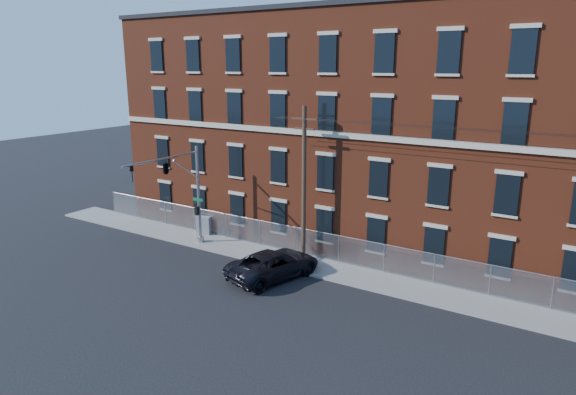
# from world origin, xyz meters

# --- Properties ---
(ground) EXTENTS (140.00, 140.00, 0.00)m
(ground) POSITION_xyz_m (0.00, 0.00, 0.00)
(ground) COLOR black
(ground) RESTS_ON ground
(sidewalk) EXTENTS (65.00, 3.00, 0.12)m
(sidewalk) POSITION_xyz_m (12.00, 5.00, 0.06)
(sidewalk) COLOR gray
(sidewalk) RESTS_ON ground
(mill_building) EXTENTS (55.30, 14.32, 16.30)m
(mill_building) POSITION_xyz_m (12.00, 13.93, 8.15)
(mill_building) COLOR maroon
(mill_building) RESTS_ON ground
(chain_link_fence) EXTENTS (59.06, 0.06, 1.85)m
(chain_link_fence) POSITION_xyz_m (12.00, 6.30, 1.06)
(chain_link_fence) COLOR #A5A8AD
(chain_link_fence) RESTS_ON ground
(traffic_signal_mast) EXTENTS (0.90, 6.75, 7.00)m
(traffic_signal_mast) POSITION_xyz_m (-6.00, 2.18, 5.39)
(traffic_signal_mast) COLOR #9EA0A5
(traffic_signal_mast) RESTS_ON ground
(utility_pole_near) EXTENTS (1.80, 0.28, 10.00)m
(utility_pole_near) POSITION_xyz_m (2.00, 5.60, 5.34)
(utility_pole_near) COLOR #453222
(utility_pole_near) RESTS_ON ground
(pickup_truck) EXTENTS (4.39, 6.57, 1.67)m
(pickup_truck) POSITION_xyz_m (1.87, 2.24, 0.84)
(pickup_truck) COLOR black
(pickup_truck) RESTS_ON ground
(utility_cabinet) EXTENTS (1.19, 0.82, 1.35)m
(utility_cabinet) POSITION_xyz_m (-6.99, 6.00, 0.79)
(utility_cabinet) COLOR gray
(utility_cabinet) RESTS_ON sidewalk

